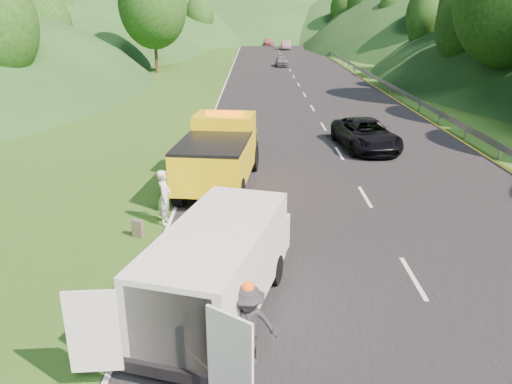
{
  "coord_description": "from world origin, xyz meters",
  "views": [
    {
      "loc": [
        -1.1,
        -13.36,
        6.53
      ],
      "look_at": [
        -1.07,
        1.01,
        1.3
      ],
      "focal_mm": 35.0,
      "sensor_mm": 36.0,
      "label": 1
    }
  ],
  "objects_px": {
    "passing_suv": "(365,149)",
    "suitcase": "(138,228)",
    "tow_truck": "(220,153)",
    "white_van": "(220,264)",
    "child": "(239,249)",
    "worker": "(249,365)",
    "spare_tire": "(238,358)",
    "woman": "(166,224)"
  },
  "relations": [
    {
      "from": "passing_suv",
      "to": "suitcase",
      "type": "bearing_deg",
      "value": -138.43
    },
    {
      "from": "tow_truck",
      "to": "white_van",
      "type": "xyz_separation_m",
      "value": [
        0.59,
        -8.79,
        -0.12
      ]
    },
    {
      "from": "child",
      "to": "passing_suv",
      "type": "relative_size",
      "value": 0.21
    },
    {
      "from": "child",
      "to": "suitcase",
      "type": "relative_size",
      "value": 2.03
    },
    {
      "from": "tow_truck",
      "to": "child",
      "type": "distance_m",
      "value": 5.84
    },
    {
      "from": "suitcase",
      "to": "passing_suv",
      "type": "relative_size",
      "value": 0.11
    },
    {
      "from": "worker",
      "to": "white_van",
      "type": "bearing_deg",
      "value": 93.36
    },
    {
      "from": "child",
      "to": "spare_tire",
      "type": "xyz_separation_m",
      "value": [
        0.13,
        -4.84,
        0.0
      ]
    },
    {
      "from": "tow_truck",
      "to": "white_van",
      "type": "distance_m",
      "value": 8.81
    },
    {
      "from": "white_van",
      "to": "spare_tire",
      "type": "relative_size",
      "value": 9.36
    },
    {
      "from": "worker",
      "to": "suitcase",
      "type": "bearing_deg",
      "value": 104.36
    },
    {
      "from": "white_van",
      "to": "woman",
      "type": "distance_m",
      "value": 5.62
    },
    {
      "from": "spare_tire",
      "to": "passing_suv",
      "type": "height_order",
      "value": "passing_suv"
    },
    {
      "from": "suitcase",
      "to": "white_van",
      "type": "bearing_deg",
      "value": -55.38
    },
    {
      "from": "suitcase",
      "to": "spare_tire",
      "type": "bearing_deg",
      "value": -60.45
    },
    {
      "from": "white_van",
      "to": "passing_suv",
      "type": "xyz_separation_m",
      "value": [
        6.31,
        14.47,
        -1.24
      ]
    },
    {
      "from": "tow_truck",
      "to": "worker",
      "type": "relative_size",
      "value": 3.85
    },
    {
      "from": "woman",
      "to": "spare_tire",
      "type": "xyz_separation_m",
      "value": [
        2.57,
        -6.72,
        0.0
      ]
    },
    {
      "from": "woman",
      "to": "spare_tire",
      "type": "relative_size",
      "value": 2.55
    },
    {
      "from": "woman",
      "to": "passing_suv",
      "type": "relative_size",
      "value": 0.35
    },
    {
      "from": "woman",
      "to": "passing_suv",
      "type": "xyz_separation_m",
      "value": [
        8.44,
        9.41,
        0.0
      ]
    },
    {
      "from": "white_van",
      "to": "worker",
      "type": "height_order",
      "value": "white_van"
    },
    {
      "from": "child",
      "to": "passing_suv",
      "type": "height_order",
      "value": "passing_suv"
    },
    {
      "from": "woman",
      "to": "worker",
      "type": "height_order",
      "value": "woman"
    },
    {
      "from": "worker",
      "to": "spare_tire",
      "type": "xyz_separation_m",
      "value": [
        -0.21,
        0.19,
        0.0
      ]
    },
    {
      "from": "white_van",
      "to": "worker",
      "type": "relative_size",
      "value": 3.82
    },
    {
      "from": "child",
      "to": "white_van",
      "type": "bearing_deg",
      "value": -78.22
    },
    {
      "from": "child",
      "to": "woman",
      "type": "bearing_deg",
      "value": 159.67
    },
    {
      "from": "worker",
      "to": "spare_tire",
      "type": "height_order",
      "value": "worker"
    },
    {
      "from": "tow_truck",
      "to": "spare_tire",
      "type": "distance_m",
      "value": 10.59
    },
    {
      "from": "suitcase",
      "to": "passing_suv",
      "type": "bearing_deg",
      "value": 48.78
    },
    {
      "from": "child",
      "to": "passing_suv",
      "type": "xyz_separation_m",
      "value": [
        6.0,
        11.29,
        0.0
      ]
    },
    {
      "from": "spare_tire",
      "to": "passing_suv",
      "type": "bearing_deg",
      "value": 70.0
    },
    {
      "from": "spare_tire",
      "to": "white_van",
      "type": "bearing_deg",
      "value": 104.85
    },
    {
      "from": "woman",
      "to": "worker",
      "type": "xyz_separation_m",
      "value": [
        2.77,
        -6.91,
        0.0
      ]
    },
    {
      "from": "woman",
      "to": "worker",
      "type": "relative_size",
      "value": 1.04
    },
    {
      "from": "woman",
      "to": "tow_truck",
      "type": "bearing_deg",
      "value": -20.91
    },
    {
      "from": "tow_truck",
      "to": "woman",
      "type": "height_order",
      "value": "tow_truck"
    },
    {
      "from": "tow_truck",
      "to": "white_van",
      "type": "height_order",
      "value": "tow_truck"
    },
    {
      "from": "worker",
      "to": "spare_tire",
      "type": "distance_m",
      "value": 0.28
    },
    {
      "from": "white_van",
      "to": "passing_suv",
      "type": "distance_m",
      "value": 15.83
    },
    {
      "from": "child",
      "to": "worker",
      "type": "height_order",
      "value": "worker"
    }
  ]
}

